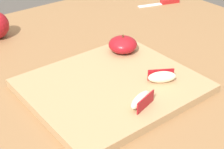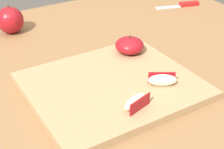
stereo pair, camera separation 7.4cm
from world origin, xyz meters
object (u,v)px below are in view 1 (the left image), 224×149
apple_half_skin_up (124,45)px  cutting_board (112,86)px  apple_wedge_front (141,100)px  paring_knife (166,2)px  apple_wedge_back (162,77)px

apple_half_skin_up → cutting_board: bearing=-139.6°
apple_wedge_front → paring_knife: size_ratio=0.41×
apple_wedge_front → paring_knife: (0.51, 0.42, -0.03)m
cutting_board → apple_wedge_back: apple_wedge_back is taller
cutting_board → apple_wedge_back: 0.11m
cutting_board → apple_wedge_back: bearing=-37.8°
cutting_board → apple_half_skin_up: (0.11, 0.10, 0.03)m
apple_wedge_back → paring_knife: 0.57m
apple_wedge_back → apple_wedge_front: bearing=-158.8°
apple_half_skin_up → apple_wedge_back: bearing=-98.9°
apple_wedge_front → cutting_board: bearing=85.5°
cutting_board → apple_wedge_back: (0.09, -0.07, 0.02)m
apple_wedge_back → paring_knife: bearing=42.9°
apple_half_skin_up → apple_wedge_front: size_ratio=1.12×
apple_half_skin_up → apple_wedge_front: bearing=-121.1°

